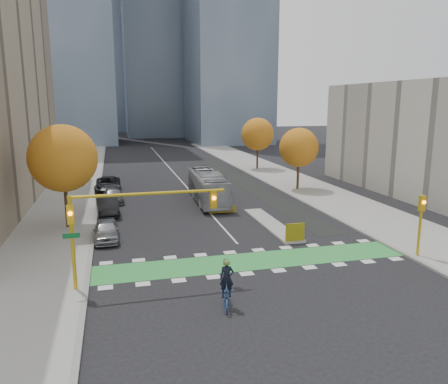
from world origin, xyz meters
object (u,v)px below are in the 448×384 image
tree_west (63,158)px  parked_car_b (107,205)px  cyclist (227,291)px  parked_car_c (113,195)px  traffic_signal_east (421,217)px  tree_east_near (299,148)px  traffic_signal_west (122,215)px  hazard_board (295,232)px  parked_car_d (108,185)px  bus (208,187)px  tree_east_far (258,134)px

tree_west → parked_car_b: size_ratio=1.60×
cyclist → parked_car_c: 25.58m
traffic_signal_east → parked_car_b: (-19.50, 16.37, -1.89)m
tree_east_near → traffic_signal_west: 30.08m
hazard_board → parked_car_c: size_ratio=0.30×
tree_west → parked_car_d: tree_west is taller
tree_east_near → parked_car_c: (-20.43, -1.14, -4.18)m
tree_west → parked_car_c: (3.57, 8.86, -4.93)m
tree_west → traffic_signal_east: 25.90m
traffic_signal_east → parked_car_c: 28.62m
traffic_signal_west → parked_car_c: size_ratio=1.80×
tree_west → cyclist: 19.04m
tree_west → bus: (12.78, 6.67, -4.07)m
traffic_signal_east → parked_car_c: (-18.93, 21.37, -2.05)m
traffic_signal_west → tree_east_near: bearing=48.5°
tree_west → bus: tree_west is taller
hazard_board → parked_car_b: (-13.00, 11.66, 0.05)m
hazard_board → traffic_signal_west: bearing=-158.5°
tree_east_far → parked_car_c: tree_east_far is taller
traffic_signal_west → traffic_signal_east: bearing=0.0°
traffic_signal_west → parked_car_c: traffic_signal_west is taller
hazard_board → tree_west: size_ratio=0.17×
traffic_signal_east → parked_car_b: traffic_signal_east is taller
hazard_board → traffic_signal_east: bearing=-35.9°
tree_west → cyclist: bearing=-61.4°
traffic_signal_west → parked_car_b: size_ratio=1.66×
tree_east_near → traffic_signal_west: tree_east_near is taller
cyclist → tree_east_far: bearing=83.1°
traffic_signal_west → parked_car_d: size_ratio=1.44×
bus → parked_car_b: 10.20m
tree_east_far → parked_car_c: (-20.93, -17.14, -4.55)m
traffic_signal_east → bus: (-9.72, 19.17, -1.19)m
cyclist → parked_car_b: cyclist is taller
parked_car_b → parked_car_c: (0.57, 5.00, -0.16)m
tree_west → traffic_signal_west: 13.25m
tree_east_far → traffic_signal_west: size_ratio=0.90×
hazard_board → traffic_signal_west: (-11.93, -4.71, 3.23)m
traffic_signal_west → cyclist: 6.80m
traffic_signal_east → parked_car_b: 25.53m
traffic_signal_east → bus: bearing=116.9°
hazard_board → bus: bearing=102.5°
hazard_board → traffic_signal_east: traffic_signal_east is taller
tree_east_near → traffic_signal_east: tree_east_near is taller
tree_east_near → traffic_signal_west: (-19.93, -22.51, -0.83)m
hazard_board → parked_car_b: parked_car_b is taller
parked_car_b → tree_east_near: bearing=12.0°
parked_car_b → parked_car_d: (0.00, 10.43, -0.03)m
hazard_board → bus: 14.84m
tree_west → traffic_signal_west: tree_west is taller
tree_east_far → cyclist: bearing=-110.4°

